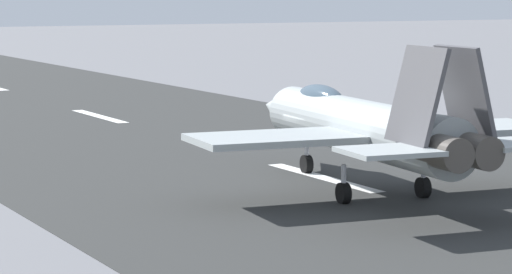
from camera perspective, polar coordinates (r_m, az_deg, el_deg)
ground_plane at (r=46.80m, az=3.15°, el=-1.98°), size 400.00×400.00×0.00m
runway_strip at (r=46.79m, az=3.16°, el=-1.97°), size 240.00×26.00×0.02m
fighter_jet at (r=43.10m, az=5.12°, el=0.57°), size 17.73×13.88×5.71m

